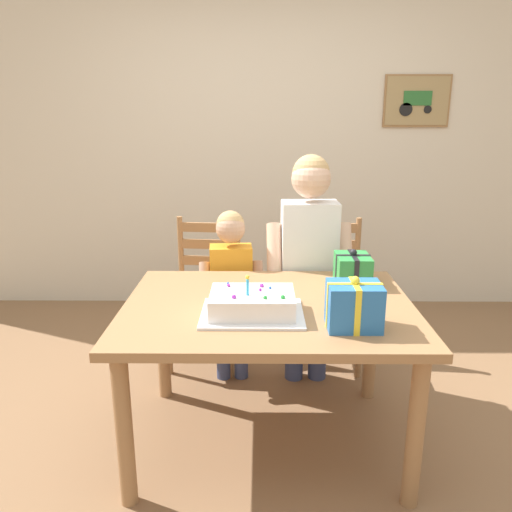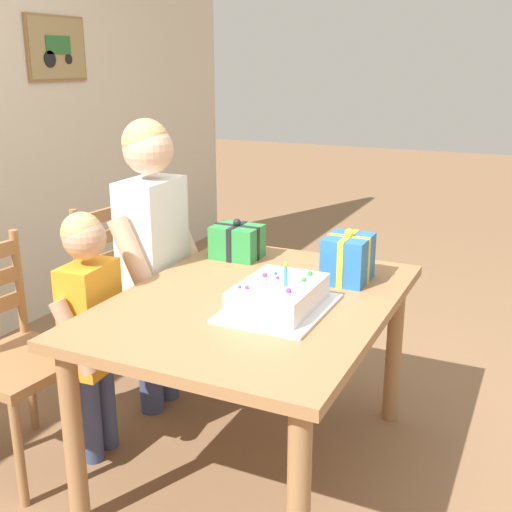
{
  "view_description": "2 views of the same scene",
  "coord_description": "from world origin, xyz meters",
  "px_view_note": "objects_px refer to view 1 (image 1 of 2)",
  "views": [
    {
      "loc": [
        -0.04,
        -2.14,
        1.56
      ],
      "look_at": [
        -0.06,
        0.11,
        0.92
      ],
      "focal_mm": 35.12,
      "sensor_mm": 36.0,
      "label": 1
    },
    {
      "loc": [
        -2.03,
        -0.96,
        1.58
      ],
      "look_at": [
        0.01,
        0.0,
        0.89
      ],
      "focal_mm": 44.62,
      "sensor_mm": 36.0,
      "label": 2
    }
  ],
  "objects_px": {
    "dining_table": "(268,323)",
    "child_younger": "(231,280)",
    "gift_box_red_large": "(353,269)",
    "birthday_cake": "(252,304)",
    "gift_box_beside_cake": "(354,306)",
    "child_older": "(309,248)",
    "chair_left": "(206,291)",
    "chair_right": "(328,291)"
  },
  "relations": [
    {
      "from": "gift_box_red_large",
      "to": "child_older",
      "type": "distance_m",
      "value": 0.38
    },
    {
      "from": "gift_box_red_large",
      "to": "birthday_cake",
      "type": "bearing_deg",
      "value": -140.18
    },
    {
      "from": "gift_box_beside_cake",
      "to": "child_younger",
      "type": "bearing_deg",
      "value": 121.99
    },
    {
      "from": "birthday_cake",
      "to": "child_older",
      "type": "relative_size",
      "value": 0.33
    },
    {
      "from": "gift_box_beside_cake",
      "to": "child_younger",
      "type": "relative_size",
      "value": 0.21
    },
    {
      "from": "dining_table",
      "to": "child_older",
      "type": "distance_m",
      "value": 0.69
    },
    {
      "from": "birthday_cake",
      "to": "chair_right",
      "type": "bearing_deg",
      "value": 65.1
    },
    {
      "from": "chair_left",
      "to": "gift_box_red_large",
      "type": "bearing_deg",
      "value": -35.49
    },
    {
      "from": "dining_table",
      "to": "chair_right",
      "type": "xyz_separation_m",
      "value": [
        0.39,
        0.88,
        -0.16
      ]
    },
    {
      "from": "birthday_cake",
      "to": "chair_right",
      "type": "xyz_separation_m",
      "value": [
        0.47,
        1.01,
        -0.31
      ]
    },
    {
      "from": "chair_right",
      "to": "child_older",
      "type": "height_order",
      "value": "child_older"
    },
    {
      "from": "gift_box_red_large",
      "to": "chair_left",
      "type": "relative_size",
      "value": 0.24
    },
    {
      "from": "chair_left",
      "to": "child_younger",
      "type": "bearing_deg",
      "value": -55.17
    },
    {
      "from": "child_younger",
      "to": "birthday_cake",
      "type": "bearing_deg",
      "value": -79.84
    },
    {
      "from": "chair_right",
      "to": "gift_box_red_large",
      "type": "bearing_deg",
      "value": -86.24
    },
    {
      "from": "gift_box_beside_cake",
      "to": "birthday_cake",
      "type": "bearing_deg",
      "value": 162.84
    },
    {
      "from": "dining_table",
      "to": "chair_right",
      "type": "bearing_deg",
      "value": 65.81
    },
    {
      "from": "chair_left",
      "to": "child_younger",
      "type": "height_order",
      "value": "child_younger"
    },
    {
      "from": "child_younger",
      "to": "dining_table",
      "type": "bearing_deg",
      "value": -71.57
    },
    {
      "from": "gift_box_beside_cake",
      "to": "child_younger",
      "type": "height_order",
      "value": "child_younger"
    },
    {
      "from": "gift_box_beside_cake",
      "to": "chair_right",
      "type": "distance_m",
      "value": 1.19
    },
    {
      "from": "birthday_cake",
      "to": "gift_box_red_large",
      "type": "relative_size",
      "value": 2.03
    },
    {
      "from": "child_younger",
      "to": "chair_right",
      "type": "bearing_deg",
      "value": 23.39
    },
    {
      "from": "gift_box_red_large",
      "to": "child_younger",
      "type": "relative_size",
      "value": 0.21
    },
    {
      "from": "chair_left",
      "to": "child_older",
      "type": "xyz_separation_m",
      "value": [
        0.63,
        -0.26,
        0.35
      ]
    },
    {
      "from": "birthday_cake",
      "to": "chair_left",
      "type": "bearing_deg",
      "value": 107.36
    },
    {
      "from": "dining_table",
      "to": "child_younger",
      "type": "xyz_separation_m",
      "value": [
        -0.21,
        0.62,
        -0.0
      ]
    },
    {
      "from": "birthday_cake",
      "to": "child_younger",
      "type": "height_order",
      "value": "child_younger"
    },
    {
      "from": "dining_table",
      "to": "gift_box_beside_cake",
      "type": "distance_m",
      "value": 0.46
    },
    {
      "from": "gift_box_beside_cake",
      "to": "child_older",
      "type": "xyz_separation_m",
      "value": [
        -0.1,
        0.87,
        0.0
      ]
    },
    {
      "from": "gift_box_red_large",
      "to": "child_younger",
      "type": "distance_m",
      "value": 0.74
    },
    {
      "from": "chair_left",
      "to": "chair_right",
      "type": "xyz_separation_m",
      "value": [
        0.78,
        0.0,
        0.0
      ]
    },
    {
      "from": "chair_left",
      "to": "chair_right",
      "type": "relative_size",
      "value": 1.0
    },
    {
      "from": "dining_table",
      "to": "gift_box_red_large",
      "type": "bearing_deg",
      "value": 34.14
    },
    {
      "from": "gift_box_red_large",
      "to": "gift_box_beside_cake",
      "type": "bearing_deg",
      "value": -99.67
    },
    {
      "from": "child_older",
      "to": "chair_right",
      "type": "bearing_deg",
      "value": 59.5
    },
    {
      "from": "child_older",
      "to": "dining_table",
      "type": "bearing_deg",
      "value": -111.32
    },
    {
      "from": "chair_right",
      "to": "child_younger",
      "type": "height_order",
      "value": "child_younger"
    },
    {
      "from": "child_older",
      "to": "birthday_cake",
      "type": "bearing_deg",
      "value": -112.81
    },
    {
      "from": "chair_right",
      "to": "gift_box_beside_cake",
      "type": "bearing_deg",
      "value": -92.78
    },
    {
      "from": "dining_table",
      "to": "birthday_cake",
      "type": "bearing_deg",
      "value": -119.54
    },
    {
      "from": "dining_table",
      "to": "gift_box_red_large",
      "type": "relative_size",
      "value": 6.11
    }
  ]
}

